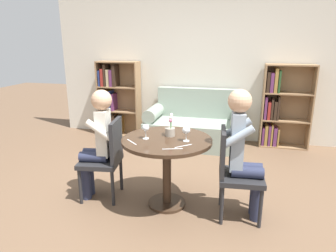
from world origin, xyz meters
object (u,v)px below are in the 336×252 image
(chair_left, at_px, (106,156))
(wine_glass_left, at_px, (146,128))
(wine_glass_right, at_px, (186,131))
(bookshelf_left, at_px, (115,100))
(flower_vase, at_px, (170,130))
(person_right, at_px, (244,150))
(chair_right, at_px, (234,170))
(person_left, at_px, (97,141))
(couch, at_px, (195,127))
(bookshelf_right, at_px, (280,108))

(chair_left, height_order, wine_glass_left, same)
(wine_glass_right, bearing_deg, wine_glass_left, -177.06)
(bookshelf_left, xyz_separation_m, flower_vase, (1.54, -2.16, 0.17))
(wine_glass_left, bearing_deg, person_right, 0.91)
(chair_right, relative_size, person_right, 0.70)
(person_left, distance_m, flower_vase, 0.80)
(couch, xyz_separation_m, chair_left, (-0.68, -1.98, 0.18))
(bookshelf_right, bearing_deg, wine_glass_right, -116.48)
(couch, height_order, flower_vase, flower_vase)
(chair_left, xyz_separation_m, wine_glass_left, (0.47, -0.06, 0.36))
(chair_left, relative_size, person_right, 0.70)
(person_right, xyz_separation_m, wine_glass_left, (-0.97, -0.02, 0.16))
(chair_right, bearing_deg, person_right, -86.80)
(wine_glass_left, xyz_separation_m, wine_glass_right, (0.41, 0.02, -0.00))
(bookshelf_right, distance_m, chair_left, 3.03)
(bookshelf_left, xyz_separation_m, chair_right, (2.21, -2.30, -0.15))
(bookshelf_left, height_order, person_left, bookshelf_left)
(couch, height_order, person_left, person_left)
(couch, distance_m, chair_right, 2.16)
(chair_left, bearing_deg, person_right, 80.51)
(bookshelf_left, bearing_deg, wine_glass_right, -52.77)
(chair_right, xyz_separation_m, wine_glass_right, (-0.48, 0.02, 0.36))
(person_left, height_order, flower_vase, person_left)
(chair_right, xyz_separation_m, wine_glass_left, (-0.89, -0.00, 0.36))
(flower_vase, bearing_deg, bookshelf_left, 125.56)
(couch, bearing_deg, flower_vase, -89.69)
(bookshelf_right, height_order, chair_right, bookshelf_right)
(wine_glass_left, height_order, flower_vase, flower_vase)
(flower_vase, bearing_deg, wine_glass_left, -146.00)
(wine_glass_right, distance_m, flower_vase, 0.23)
(bookshelf_left, distance_m, chair_right, 3.20)
(wine_glass_left, height_order, wine_glass_right, wine_glass_right)
(couch, relative_size, bookshelf_right, 1.19)
(bookshelf_right, relative_size, wine_glass_left, 8.89)
(bookshelf_left, distance_m, wine_glass_left, 2.67)
(chair_left, relative_size, chair_right, 1.00)
(couch, relative_size, chair_left, 1.79)
(person_left, bearing_deg, couch, 151.24)
(chair_right, height_order, person_left, person_left)
(couch, distance_m, bookshelf_left, 1.59)
(bookshelf_left, height_order, person_right, bookshelf_left)
(bookshelf_left, distance_m, bookshelf_right, 2.88)
(chair_right, relative_size, wine_glass_right, 5.84)
(bookshelf_right, bearing_deg, person_left, -132.92)
(flower_vase, bearing_deg, person_right, -9.89)
(bookshelf_left, relative_size, chair_right, 1.50)
(couch, xyz_separation_m, bookshelf_right, (1.34, 0.27, 0.33))
(bookshelf_left, bearing_deg, person_left, -71.37)
(bookshelf_right, xyz_separation_m, wine_glass_left, (-1.55, -2.31, 0.21))
(wine_glass_left, xyz_separation_m, flower_vase, (0.22, 0.15, -0.05))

